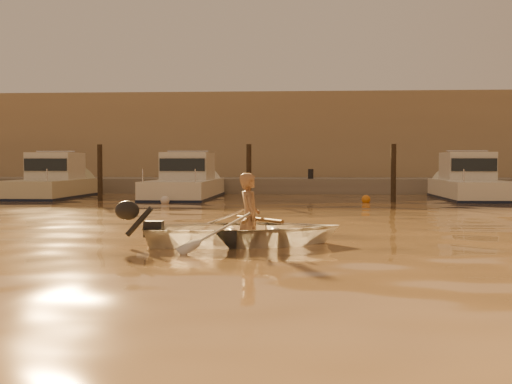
# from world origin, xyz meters

# --- Properties ---
(ground_plane) EXTENTS (160.00, 160.00, 0.00)m
(ground_plane) POSITION_xyz_m (0.00, 0.00, 0.00)
(ground_plane) COLOR olive
(ground_plane) RESTS_ON ground
(dinghy) EXTENTS (3.75, 3.02, 0.69)m
(dinghy) POSITION_xyz_m (0.75, 0.79, 0.22)
(dinghy) COLOR white
(dinghy) RESTS_ON ground_plane
(person) EXTENTS (0.46, 0.61, 1.49)m
(person) POSITION_xyz_m (0.85, 0.81, 0.45)
(person) COLOR #9B6F4D
(person) RESTS_ON dinghy
(outboard_motor) EXTENTS (0.96, 0.58, 0.70)m
(outboard_motor) POSITION_xyz_m (-0.72, 0.47, 0.28)
(outboard_motor) COLOR black
(outboard_motor) RESTS_ON dinghy
(oar_port) EXTENTS (0.92, 1.94, 0.13)m
(oar_port) POSITION_xyz_m (0.99, 0.84, 0.42)
(oar_port) COLOR brown
(oar_port) RESTS_ON dinghy
(oar_starboard) EXTENTS (0.14, 2.10, 0.13)m
(oar_starboard) POSITION_xyz_m (0.80, 0.80, 0.42)
(oar_starboard) COLOR brown
(oar_starboard) RESTS_ON dinghy
(moored_boat_1) EXTENTS (2.17, 6.49, 1.75)m
(moored_boat_1) POSITION_xyz_m (-8.10, 16.00, 0.62)
(moored_boat_1) COLOR beige
(moored_boat_1) RESTS_ON ground_plane
(moored_boat_2) EXTENTS (2.24, 7.53, 1.75)m
(moored_boat_2) POSITION_xyz_m (-2.83, 16.00, 0.62)
(moored_boat_2) COLOR white
(moored_boat_2) RESTS_ON ground_plane
(moored_boat_4) EXTENTS (2.15, 6.66, 1.75)m
(moored_boat_4) POSITION_xyz_m (7.91, 16.00, 0.62)
(moored_boat_4) COLOR white
(moored_boat_4) RESTS_ON ground_plane
(piling_1) EXTENTS (0.18, 0.18, 2.20)m
(piling_1) POSITION_xyz_m (-5.50, 13.80, 0.90)
(piling_1) COLOR #2D2319
(piling_1) RESTS_ON ground_plane
(piling_2) EXTENTS (0.18, 0.18, 2.20)m
(piling_2) POSITION_xyz_m (-0.20, 13.80, 0.90)
(piling_2) COLOR #2D2319
(piling_2) RESTS_ON ground_plane
(piling_3) EXTENTS (0.18, 0.18, 2.20)m
(piling_3) POSITION_xyz_m (4.80, 13.80, 0.90)
(piling_3) COLOR #2D2319
(piling_3) RESTS_ON ground_plane
(fender_b) EXTENTS (0.30, 0.30, 0.30)m
(fender_b) POSITION_xyz_m (-7.64, 13.50, 0.10)
(fender_b) COLOR orange
(fender_b) RESTS_ON ground_plane
(fender_c) EXTENTS (0.30, 0.30, 0.30)m
(fender_c) POSITION_xyz_m (-2.87, 12.31, 0.10)
(fender_c) COLOR white
(fender_c) RESTS_ON ground_plane
(fender_d) EXTENTS (0.30, 0.30, 0.30)m
(fender_d) POSITION_xyz_m (3.84, 13.49, 0.10)
(fender_d) COLOR orange
(fender_d) RESTS_ON ground_plane
(fender_e) EXTENTS (0.30, 0.30, 0.30)m
(fender_e) POSITION_xyz_m (8.61, 13.51, 0.10)
(fender_e) COLOR white
(fender_e) RESTS_ON ground_plane
(quay) EXTENTS (52.00, 4.00, 1.00)m
(quay) POSITION_xyz_m (0.00, 21.50, 0.15)
(quay) COLOR gray
(quay) RESTS_ON ground_plane
(waterfront_building) EXTENTS (46.00, 7.00, 4.80)m
(waterfront_building) POSITION_xyz_m (0.00, 27.00, 2.40)
(waterfront_building) COLOR #9E8466
(waterfront_building) RESTS_ON quay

